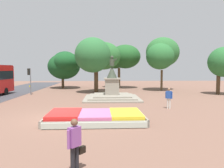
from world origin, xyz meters
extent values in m
plane|color=brown|center=(0.00, 0.00, 0.00)|extent=(83.73, 83.73, 0.00)
cube|color=#38281C|center=(2.48, -0.84, 0.18)|extent=(5.78, 3.08, 0.35)
cube|color=gray|center=(2.50, -2.38, 0.20)|extent=(5.94, 0.19, 0.39)
cube|color=gray|center=(2.46, 0.71, 0.20)|extent=(5.94, 0.19, 0.39)
cube|color=gray|center=(-0.44, -0.88, 0.20)|extent=(0.15, 3.19, 0.39)
cube|color=gray|center=(5.40, -0.79, 0.20)|extent=(0.15, 3.19, 0.39)
cube|color=red|center=(0.63, -0.87, 0.48)|extent=(1.89, 2.82, 0.26)
cube|color=#D86699|center=(2.48, -0.84, 0.46)|extent=(1.89, 2.82, 0.20)
cube|color=yellow|center=(4.33, -0.81, 0.47)|extent=(1.89, 2.82, 0.23)
cube|color=#B2BCAD|center=(2.50, -2.43, 0.19)|extent=(5.64, 0.29, 0.32)
cube|color=gray|center=(3.87, 8.86, 0.08)|extent=(5.75, 5.75, 0.16)
cube|color=gray|center=(3.87, 8.86, 0.24)|extent=(4.78, 4.78, 0.16)
cube|color=gray|center=(3.87, 8.86, 0.40)|extent=(3.81, 3.81, 0.16)
cube|color=gray|center=(3.87, 8.86, 1.29)|extent=(1.44, 1.44, 1.62)
cube|color=gray|center=(3.87, 8.86, 2.16)|extent=(1.70, 1.70, 0.12)
cone|color=#384233|center=(3.87, 8.86, 2.85)|extent=(1.08, 1.08, 1.26)
cylinder|color=#384233|center=(3.87, 8.86, 3.85)|extent=(0.46, 0.46, 0.73)
sphere|color=#384233|center=(3.87, 8.86, 4.37)|extent=(0.32, 0.32, 0.32)
cylinder|color=#384233|center=(4.10, 8.69, 3.99)|extent=(0.54, 0.44, 0.51)
cylinder|color=slate|center=(-5.91, 13.00, 1.61)|extent=(0.12, 0.12, 3.22)
cube|color=black|center=(-6.11, 13.02, 2.82)|extent=(0.26, 0.30, 0.80)
cylinder|color=#4B0808|center=(-6.25, 13.03, 3.08)|extent=(0.04, 0.14, 0.14)
cylinder|color=yellow|center=(-6.25, 13.03, 2.82)|extent=(0.04, 0.14, 0.14)
cylinder|color=#0D4211|center=(-6.25, 13.03, 2.55)|extent=(0.04, 0.14, 0.14)
cube|color=gold|center=(-6.01, 13.01, 1.05)|extent=(0.11, 0.17, 0.20)
cylinder|color=black|center=(-8.84, 12.69, 0.45)|extent=(0.34, 0.92, 0.90)
cylinder|color=black|center=(2.03, -7.42, 0.42)|extent=(0.13, 0.13, 0.85)
cylinder|color=black|center=(2.14, -7.28, 0.42)|extent=(0.13, 0.13, 0.85)
cube|color=#8C4C99|center=(2.08, -7.35, 1.15)|extent=(0.41, 0.43, 0.60)
cylinder|color=#8C4C99|center=(1.94, -7.54, 1.12)|extent=(0.09, 0.09, 0.57)
cylinder|color=#8C4C99|center=(2.23, -7.16, 1.12)|extent=(0.09, 0.09, 0.57)
sphere|color=brown|center=(2.08, -7.35, 1.59)|extent=(0.22, 0.22, 0.22)
cube|color=black|center=(2.27, -7.12, 0.64)|extent=(0.27, 0.29, 0.22)
cylinder|color=beige|center=(8.27, 3.12, 0.42)|extent=(0.13, 0.13, 0.83)
cylinder|color=beige|center=(8.12, 3.22, 0.42)|extent=(0.13, 0.13, 0.83)
cube|color=#264CA5|center=(8.20, 3.17, 1.13)|extent=(0.44, 0.40, 0.59)
cylinder|color=#264CA5|center=(8.39, 3.04, 1.10)|extent=(0.09, 0.09, 0.56)
cylinder|color=#264CA5|center=(8.00, 3.31, 1.10)|extent=(0.09, 0.09, 0.56)
sphere|color=#8C664C|center=(8.20, 3.17, 1.56)|extent=(0.21, 0.21, 0.21)
cylinder|color=#4C3823|center=(2.00, 15.45, 1.61)|extent=(0.55, 0.55, 3.21)
ellipsoid|color=#2D6B36|center=(1.60, 14.63, 4.94)|extent=(4.66, 4.85, 4.54)
ellipsoid|color=#2E6C32|center=(2.98, 16.28, 4.94)|extent=(4.72, 4.35, 3.79)
cylinder|color=brown|center=(11.47, 17.54, 1.49)|extent=(0.32, 0.32, 2.99)
ellipsoid|color=#2B6A33|center=(11.02, 16.91, 4.91)|extent=(3.94, 3.92, 3.71)
ellipsoid|color=#2D6932|center=(11.72, 18.19, 5.60)|extent=(4.92, 4.26, 4.37)
cylinder|color=#4C3823|center=(-3.60, 21.64, 1.05)|extent=(0.41, 0.41, 2.10)
ellipsoid|color=#184A21|center=(-2.75, 20.54, 4.19)|extent=(4.05, 4.17, 3.06)
ellipsoid|color=#184920|center=(-3.41, 21.86, 3.55)|extent=(5.16, 5.59, 4.17)
ellipsoid|color=#154922|center=(-3.36, 22.65, 4.12)|extent=(4.33, 3.83, 3.83)
cylinder|color=#4C3823|center=(17.23, 12.55, 1.30)|extent=(0.46, 0.46, 2.61)
ellipsoid|color=#2B6E36|center=(17.46, 12.20, 4.13)|extent=(3.18, 3.47, 3.00)
ellipsoid|color=#2A6A32|center=(17.69, 12.24, 4.01)|extent=(3.76, 3.78, 3.66)
ellipsoid|color=#2E682F|center=(17.68, 12.59, 4.28)|extent=(3.21, 2.77, 2.63)
cylinder|color=brown|center=(5.54, 21.85, 1.63)|extent=(0.42, 0.42, 3.27)
ellipsoid|color=#245A25|center=(4.93, 22.77, 4.99)|extent=(4.07, 4.11, 3.61)
ellipsoid|color=#235826|center=(6.52, 21.48, 5.12)|extent=(4.91, 4.99, 3.83)
camera|label=1|loc=(2.98, -13.92, 3.23)|focal=35.00mm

